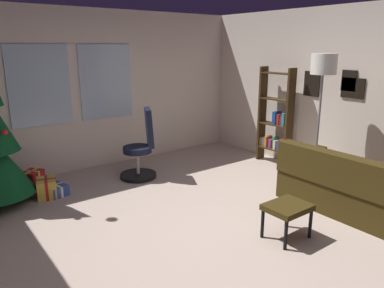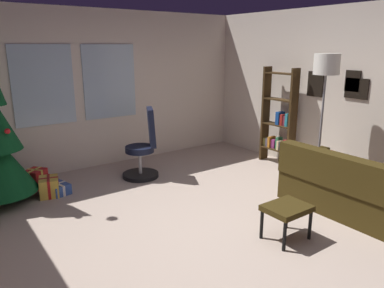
% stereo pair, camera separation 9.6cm
% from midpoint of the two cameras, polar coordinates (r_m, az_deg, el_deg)
% --- Properties ---
extents(ground_plane, '(5.29, 6.15, 0.10)m').
position_cam_midpoint_polar(ground_plane, '(4.15, 3.95, -14.46)').
color(ground_plane, '#B39F8F').
extents(wall_back_with_windows, '(5.29, 0.12, 2.57)m').
position_cam_midpoint_polar(wall_back_with_windows, '(6.33, -14.97, 8.15)').
color(wall_back_with_windows, beige).
rests_on(wall_back_with_windows, ground_plane).
extents(wall_right_with_frames, '(0.12, 6.15, 2.57)m').
position_cam_midpoint_polar(wall_right_with_frames, '(5.81, 24.85, 6.65)').
color(wall_right_with_frames, beige).
rests_on(wall_right_with_frames, ground_plane).
extents(couch, '(1.67, 1.91, 0.78)m').
position_cam_midpoint_polar(couch, '(5.01, 26.06, -6.68)').
color(couch, '#33270D').
rests_on(couch, ground_plane).
extents(footstool, '(0.46, 0.37, 0.38)m').
position_cam_midpoint_polar(footstool, '(4.04, 13.89, -9.83)').
color(footstool, '#33270D').
rests_on(footstool, ground_plane).
extents(gift_box_red, '(0.35, 0.35, 0.28)m').
position_cam_midpoint_polar(gift_box_red, '(5.75, -23.90, -5.13)').
color(gift_box_red, red).
rests_on(gift_box_red, ground_plane).
extents(gift_box_gold, '(0.32, 0.38, 0.26)m').
position_cam_midpoint_polar(gift_box_gold, '(5.40, -22.05, -6.33)').
color(gift_box_gold, gold).
rests_on(gift_box_gold, ground_plane).
extents(gift_box_blue, '(0.31, 0.39, 0.15)m').
position_cam_midpoint_polar(gift_box_blue, '(5.45, -20.91, -6.63)').
color(gift_box_blue, '#2D4C99').
rests_on(gift_box_blue, ground_plane).
extents(office_chair, '(0.59, 0.57, 1.08)m').
position_cam_midpoint_polar(office_chair, '(5.71, -8.30, -1.13)').
color(office_chair, black).
rests_on(office_chair, ground_plane).
extents(bookshelf, '(0.18, 0.64, 1.65)m').
position_cam_midpoint_polar(bookshelf, '(6.45, 12.40, 3.38)').
color(bookshelf, '#382712').
rests_on(bookshelf, ground_plane).
extents(floor_lamp, '(0.35, 0.35, 1.89)m').
position_cam_midpoint_polar(floor_lamp, '(5.42, 19.13, 10.10)').
color(floor_lamp, slate).
rests_on(floor_lamp, ground_plane).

